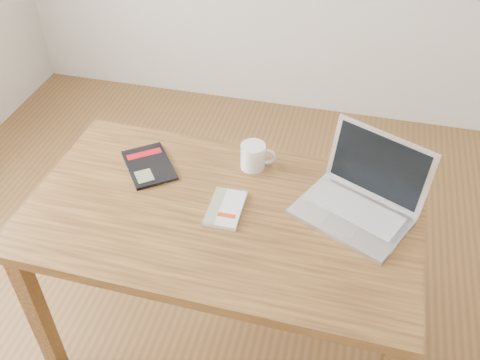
% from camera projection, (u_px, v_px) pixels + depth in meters
% --- Properties ---
extents(room, '(4.04, 4.04, 2.70)m').
position_uv_depth(room, '(227.00, 76.00, 1.36)').
color(room, brown).
rests_on(room, ground).
extents(desk, '(1.38, 0.81, 0.75)m').
position_uv_depth(desk, '(222.00, 228.00, 1.91)').
color(desk, brown).
rests_on(desk, ground).
extents(white_guidebook, '(0.12, 0.19, 0.02)m').
position_uv_depth(white_guidebook, '(226.00, 208.00, 1.85)').
color(white_guidebook, beige).
rests_on(white_guidebook, desk).
extents(black_guidebook, '(0.27, 0.29, 0.01)m').
position_uv_depth(black_guidebook, '(149.00, 165.00, 2.03)').
color(black_guidebook, black).
rests_on(black_guidebook, desk).
extents(laptop, '(0.46, 0.43, 0.26)m').
position_uv_depth(laptop, '(361.00, 198.00, 1.82)').
color(laptop, silver).
rests_on(laptop, desk).
extents(coffee_mug, '(0.13, 0.09, 0.10)m').
position_uv_depth(coffee_mug, '(254.00, 156.00, 2.00)').
color(coffee_mug, white).
rests_on(coffee_mug, desk).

